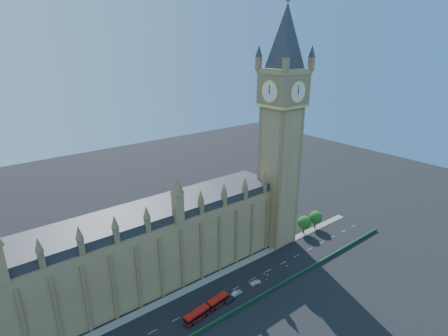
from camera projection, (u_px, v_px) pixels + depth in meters
ground at (227, 293)px, 119.17m from camera, size 400.00×400.00×0.00m
palace_westminster at (127, 255)px, 116.36m from camera, size 120.00×20.00×28.00m
elizabeth_tower at (282, 115)px, 133.69m from camera, size 20.59×20.59×105.00m
bridge_parapet at (244, 306)px, 112.29m from camera, size 160.00×0.60×1.20m
kerb_north at (210, 279)px, 126.20m from camera, size 160.00×3.00×0.16m
tree_east_near at (304, 222)px, 155.23m from camera, size 6.00×6.00×8.50m
tree_east_far at (316, 217)px, 159.89m from camera, size 6.00×6.00×8.50m
red_bus at (207, 308)px, 109.84m from camera, size 17.32×4.38×2.92m
car_grey at (229, 299)px, 114.87m from camera, size 4.40×2.10×1.45m
car_silver at (237, 293)px, 117.94m from camera, size 4.39×1.78×1.42m
car_white at (255, 282)px, 123.22m from camera, size 4.81×2.31×1.35m
cone_a at (287, 266)px, 132.94m from camera, size 0.55×0.55×0.78m
cone_b at (268, 275)px, 127.68m from camera, size 0.63×0.63×0.78m
cone_c at (264, 274)px, 128.47m from camera, size 0.64×0.64×0.79m
cone_d at (267, 280)px, 125.18m from camera, size 0.46×0.46×0.70m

